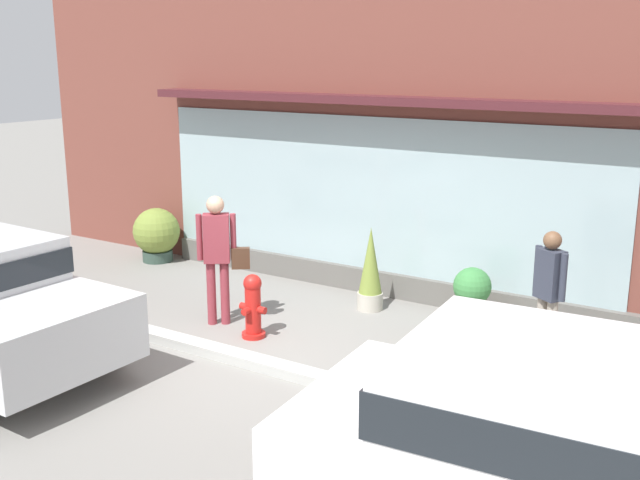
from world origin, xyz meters
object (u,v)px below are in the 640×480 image
Objects in this scene: pedestrian_passerby at (549,287)px; potted_plant_near_hydrant at (472,295)px; parked_car_white at (609,466)px; potted_plant_corner_tall at (157,233)px; fire_hydrant at (253,306)px; pedestrian_with_handbag at (218,250)px; potted_plant_window_center at (370,270)px.

pedestrian_passerby is 1.92× the size of potted_plant_near_hydrant.
parked_car_white reaches higher than pedestrian_passerby.
potted_plant_corner_tall is at bearing 178.16° from potted_plant_near_hydrant.
potted_plant_corner_tall is (-3.62, 1.99, 0.07)m from fire_hydrant.
pedestrian_with_handbag is (-0.67, 0.16, 0.61)m from fire_hydrant.
parked_car_white is 4.99m from potted_plant_near_hydrant.
potted_plant_near_hydrant is at bearing 117.43° from parked_car_white.
pedestrian_with_handbag is at bearing 166.91° from fire_hydrant.
potted_plant_near_hydrant is (-2.59, 4.25, -0.46)m from parked_car_white.
pedestrian_passerby is 7.02m from potted_plant_corner_tall.
potted_plant_window_center is at bearing 130.24° from parked_car_white.
parked_car_white is (4.79, -2.44, 0.50)m from fire_hydrant.
potted_plant_window_center is (-1.47, -0.07, 0.12)m from potted_plant_near_hydrant.
pedestrian_passerby reaches higher than potted_plant_window_center.
parked_car_white is at bearing -27.80° from potted_plant_corner_tall.
potted_plant_window_center is (1.40, 1.58, -0.45)m from pedestrian_with_handbag.
potted_plant_corner_tall reaches higher than fire_hydrant.
pedestrian_with_handbag reaches higher than pedestrian_passerby.
parked_car_white reaches higher than potted_plant_near_hydrant.
parked_car_white is (5.46, -2.60, -0.11)m from pedestrian_with_handbag.
parked_car_white is 5.63× the size of potted_plant_near_hydrant.
fire_hydrant reaches higher than potted_plant_near_hydrant.
pedestrian_passerby is (3.35, 1.22, 0.49)m from fire_hydrant.
parked_car_white reaches higher than potted_plant_corner_tall.
potted_plant_near_hydrant is (2.87, 1.65, -0.57)m from pedestrian_with_handbag.
pedestrian_with_handbag is 6.05m from parked_car_white.
fire_hydrant is 5.40m from parked_car_white.
potted_plant_window_center is at bearing -177.39° from potted_plant_near_hydrant.
fire_hydrant is 3.60m from pedestrian_passerby.
pedestrian_passerby is (4.02, 1.06, -0.11)m from pedestrian_with_handbag.
pedestrian_with_handbag reaches higher than fire_hydrant.
fire_hydrant is 2.85m from potted_plant_near_hydrant.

